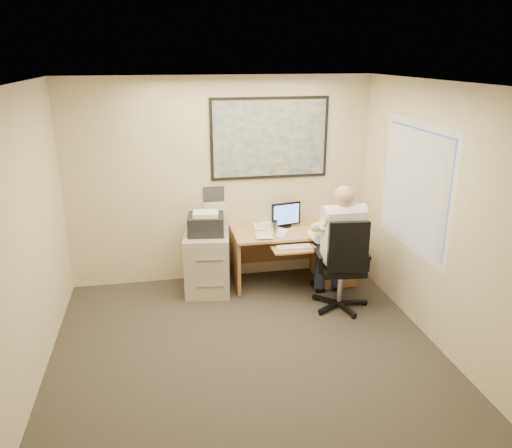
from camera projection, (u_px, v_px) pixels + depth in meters
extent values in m
cube|color=#332D27|center=(253.00, 370.00, 4.90)|extent=(4.00, 4.50, 0.00)
cube|color=white|center=(252.00, 86.00, 4.03)|extent=(4.00, 4.50, 0.00)
cube|color=beige|center=(221.00, 182.00, 6.55)|extent=(4.00, 0.00, 2.70)
cube|color=beige|center=(339.00, 407.00, 2.38)|extent=(4.00, 0.00, 2.70)
cube|color=beige|center=(14.00, 258.00, 4.10)|extent=(0.00, 4.50, 2.70)
cube|color=beige|center=(455.00, 227.00, 4.83)|extent=(0.00, 4.50, 2.70)
cube|color=tan|center=(293.00, 231.00, 6.57)|extent=(1.60, 0.75, 0.03)
cube|color=#996A3E|center=(333.00, 254.00, 6.79)|extent=(0.45, 0.70, 0.70)
cube|color=#996A3E|center=(235.00, 261.00, 6.55)|extent=(0.04, 0.70, 0.70)
cube|color=#996A3E|center=(286.00, 242.00, 6.98)|extent=(1.55, 0.03, 0.55)
cylinder|color=black|center=(285.00, 225.00, 6.69)|extent=(0.16, 0.16, 0.02)
cube|color=black|center=(286.00, 214.00, 6.61)|extent=(0.41, 0.12, 0.31)
cube|color=#5281DF|center=(286.00, 214.00, 6.59)|extent=(0.36, 0.08, 0.26)
cube|color=tan|center=(294.00, 249.00, 6.16)|extent=(0.55, 0.30, 0.02)
cube|color=beige|center=(294.00, 247.00, 6.15)|extent=(0.43, 0.14, 0.02)
cube|color=black|center=(337.00, 226.00, 6.64)|extent=(0.25, 0.24, 0.05)
cylinder|color=silver|center=(274.00, 228.00, 6.32)|extent=(0.08, 0.08, 0.19)
cylinder|color=white|center=(281.00, 223.00, 6.68)|extent=(0.08, 0.08, 0.10)
cube|color=white|center=(260.00, 231.00, 6.48)|extent=(0.60, 0.56, 0.02)
cube|color=#1E4C93|center=(270.00, 138.00, 6.48)|extent=(1.56, 0.03, 1.06)
cube|color=white|center=(214.00, 202.00, 6.61)|extent=(0.28, 0.01, 0.42)
cube|color=#B1A48F|center=(207.00, 262.00, 6.44)|extent=(0.64, 0.74, 0.78)
cube|color=black|center=(206.00, 225.00, 6.27)|extent=(0.49, 0.44, 0.25)
cube|color=white|center=(206.00, 214.00, 6.21)|extent=(0.34, 0.28, 0.05)
cylinder|color=silver|center=(340.00, 286.00, 6.05)|extent=(0.07, 0.07, 0.44)
cube|color=black|center=(341.00, 268.00, 5.97)|extent=(0.56, 0.56, 0.08)
cube|color=black|center=(353.00, 247.00, 5.63)|extent=(0.47, 0.11, 0.60)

